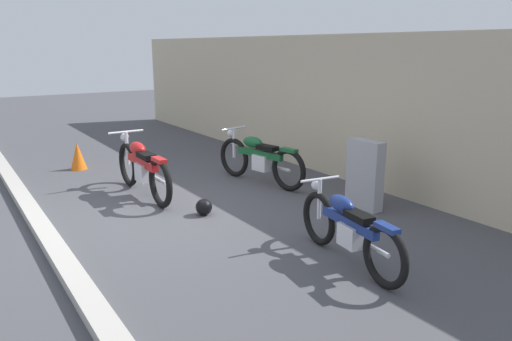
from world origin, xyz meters
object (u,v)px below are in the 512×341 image
at_px(stone_marker, 365,174).
at_px(traffic_cone, 78,156).
at_px(motorcycle_green, 259,158).
at_px(helmet, 204,207).
at_px(motorcycle_red, 142,168).
at_px(motorcycle_blue, 348,229).

relative_size(stone_marker, traffic_cone, 1.94).
bearing_deg(motorcycle_green, helmet, 109.19).
bearing_deg(stone_marker, helmet, -115.73).
xyz_separation_m(traffic_cone, motorcycle_red, (2.43, 0.45, 0.21)).
xyz_separation_m(helmet, motorcycle_red, (-1.43, -0.39, 0.36)).
height_order(motorcycle_red, motorcycle_green, motorcycle_red).
relative_size(traffic_cone, motorcycle_blue, 0.29).
bearing_deg(motorcycle_blue, traffic_cone, 21.39).
bearing_deg(helmet, motorcycle_red, -164.85).
bearing_deg(helmet, motorcycle_blue, 14.57).
xyz_separation_m(stone_marker, motorcycle_blue, (1.30, -1.60, -0.11)).
bearing_deg(motorcycle_red, motorcycle_green, -102.32).
bearing_deg(helmet, traffic_cone, -167.70).
relative_size(helmet, motorcycle_green, 0.12).
relative_size(stone_marker, motorcycle_green, 0.51).
distance_m(helmet, motorcycle_red, 1.52).
relative_size(motorcycle_red, motorcycle_green, 1.06).
distance_m(traffic_cone, motorcycle_red, 2.48).
distance_m(stone_marker, motorcycle_blue, 2.07).
bearing_deg(motorcycle_green, motorcycle_red, 66.17).
bearing_deg(helmet, motorcycle_green, 120.93).
height_order(traffic_cone, motorcycle_green, motorcycle_green).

